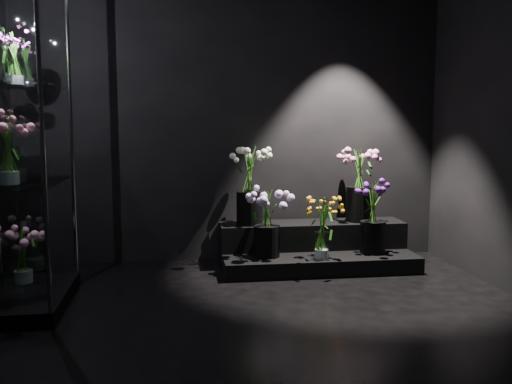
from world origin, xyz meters
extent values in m
plane|color=black|center=(0.00, 0.00, 0.00)|extent=(4.00, 4.00, 0.00)
plane|color=black|center=(0.00, 2.00, 1.40)|extent=(4.00, 0.00, 4.00)
plane|color=black|center=(0.00, -2.00, 1.40)|extent=(4.00, 0.00, 4.00)
cube|color=black|center=(0.72, 1.57, 0.07)|extent=(1.74, 0.77, 0.14)
cube|color=black|center=(0.72, 1.76, 0.27)|extent=(1.74, 0.39, 0.24)
cube|color=black|center=(-1.66, 0.81, 0.05)|extent=(0.63, 1.06, 0.11)
cube|color=white|center=(-1.66, 0.81, 0.90)|extent=(0.57, 1.00, 0.01)
cube|color=white|center=(-1.66, 0.81, 1.59)|extent=(0.57, 1.00, 0.01)
cylinder|color=white|center=(0.70, 1.31, 0.26)|extent=(0.13, 0.13, 0.24)
cylinder|color=black|center=(0.24, 1.45, 0.28)|extent=(0.23, 0.23, 0.28)
cylinder|color=black|center=(1.21, 1.46, 0.29)|extent=(0.23, 0.23, 0.29)
cylinder|color=black|center=(0.12, 1.72, 0.54)|extent=(0.24, 0.24, 0.31)
cylinder|color=black|center=(1.17, 1.75, 0.55)|extent=(0.24, 0.24, 0.33)
cylinder|color=white|center=(-1.67, 0.65, 1.03)|extent=(0.14, 0.14, 0.26)
cylinder|color=white|center=(-1.67, 0.94, 1.69)|extent=(0.13, 0.13, 0.19)
cylinder|color=white|center=(-1.71, 1.04, 0.24)|extent=(0.15, 0.15, 0.28)
camera|label=1|loc=(-0.55, -3.41, 1.34)|focal=40.00mm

